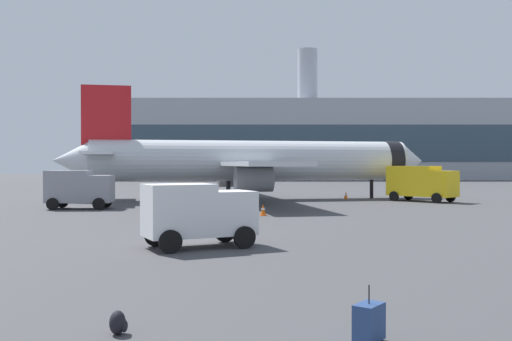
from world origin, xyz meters
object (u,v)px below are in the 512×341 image
Objects in this scene: service_truck at (81,188)px; fuel_truck at (423,182)px; airplane_at_gate at (252,161)px; safety_cone_mid at (348,195)px; safety_cone_far at (147,201)px; safety_cone_outer at (265,210)px; rolling_suitcase at (371,322)px; cargo_van at (200,212)px; traveller_backpack at (120,323)px; safety_cone_near at (257,194)px.

service_truck is 0.82× the size of fuel_truck.
airplane_at_gate reaches higher than safety_cone_mid.
safety_cone_mid is 1.08× the size of safety_cone_far.
safety_cone_far is 0.90× the size of safety_cone_outer.
rolling_suitcase is (15.51, -32.61, -1.22)m from service_truck.
traveller_backpack is at bearing -91.84° from cargo_van.
airplane_at_gate is at bearing 169.58° from fuel_truck.
airplane_at_gate reaches higher than safety_cone_outer.
cargo_van reaches higher than safety_cone_far.
fuel_truck is at bearing 66.52° from traveller_backpack.
safety_cone_mid is at bearing 25.04° from safety_cone_far.
safety_cone_far is (4.24, 3.77, -1.27)m from service_truck.
fuel_truck is at bearing 16.75° from service_truck.
fuel_truck is 43.05m from rolling_suitcase.
service_truck is (-12.83, -11.33, -2.05)m from airplane_at_gate.
airplane_at_gate is 32.36× the size of rolling_suitcase.
service_truck is 22.93m from cargo_van.
safety_cone_near is (13.28, 15.84, -1.31)m from service_truck.
service_truck is at bearing 115.44° from rolling_suitcase.
cargo_van is 6.54× the size of safety_cone_mid.
service_truck is 36.13m from rolling_suitcase.
fuel_truck is 7.84× the size of safety_cone_outer.
rolling_suitcase is (11.27, -36.37, 0.05)m from safety_cone_far.
safety_cone_far is (-6.75, 23.89, -1.11)m from cargo_van.
fuel_truck is 44.29m from traveller_backpack.
cargo_van reaches higher than safety_cone_outer.
fuel_truck is 1.23× the size of cargo_van.
safety_cone_far is 36.43m from traveller_backpack.
cargo_van is 4.39× the size of rolling_suitcase.
safety_cone_outer is (0.54, -21.52, 0.08)m from safety_cone_near.
cargo_van is 34.05m from safety_cone_mid.
safety_cone_mid is at bearing 81.71° from rolling_suitcase.
fuel_truck reaches higher than service_truck.
airplane_at_gate is 7.37× the size of cargo_van.
cargo_van reaches higher than safety_cone_mid.
fuel_truck reaches higher than safety_cone_outer.
traveller_backpack is (-2.68, -47.94, -0.06)m from safety_cone_near.
cargo_van is 12.04m from traveller_backpack.
safety_cone_far is 38.08m from rolling_suitcase.
safety_cone_near is 0.79× the size of safety_cone_outer.
airplane_at_gate is at bearing 41.46° from service_truck.
service_truck is at bearing -151.26° from safety_cone_mid.
airplane_at_gate reaches higher than rolling_suitcase.
safety_cone_outer reaches higher than safety_cone_mid.
airplane_at_gate is 52.18× the size of safety_cone_far.
safety_cone_mid reaches higher than traveller_backpack.
airplane_at_gate is at bearing -175.38° from safety_cone_mid.
cargo_van is at bearing 109.89° from rolling_suitcase.
airplane_at_gate is 31.59m from cargo_van.
safety_cone_near is at bearing 153.86° from fuel_truck.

